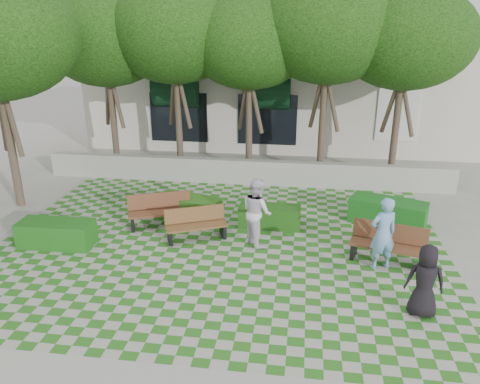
# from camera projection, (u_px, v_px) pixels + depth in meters

# --- Properties ---
(ground) EXTENTS (90.00, 90.00, 0.00)m
(ground) POSITION_uv_depth(u_px,v_px,m) (212.00, 264.00, 11.72)
(ground) COLOR gray
(ground) RESTS_ON ground
(lawn) EXTENTS (12.00, 12.00, 0.00)m
(lawn) POSITION_uv_depth(u_px,v_px,m) (219.00, 246.00, 12.65)
(lawn) COLOR #2B721E
(lawn) RESTS_ON ground
(retaining_wall) EXTENTS (15.00, 0.36, 0.90)m
(retaining_wall) POSITION_uv_depth(u_px,v_px,m) (244.00, 172.00, 17.32)
(retaining_wall) COLOR #9E9B93
(retaining_wall) RESTS_ON ground
(bench_east) EXTENTS (1.94, 1.09, 0.97)m
(bench_east) POSITION_uv_depth(u_px,v_px,m) (388.00, 245.00, 11.69)
(bench_east) COLOR #57321D
(bench_east) RESTS_ON ground
(bench_mid) EXTENTS (1.76, 1.20, 0.88)m
(bench_mid) POSITION_uv_depth(u_px,v_px,m) (196.00, 225.00, 12.92)
(bench_mid) COLOR brown
(bench_mid) RESTS_ON ground
(bench_west) EXTENTS (1.94, 1.24, 0.97)m
(bench_west) POSITION_uv_depth(u_px,v_px,m) (160.00, 211.00, 13.73)
(bench_west) COLOR brown
(bench_west) RESTS_ON ground
(hedge_east) EXTENTS (2.34, 1.58, 0.76)m
(hedge_east) POSITION_uv_depth(u_px,v_px,m) (388.00, 212.00, 13.87)
(hedge_east) COLOR #15521A
(hedge_east) RESTS_ON ground
(hedge_midright) EXTENTS (1.80, 0.74, 0.63)m
(hedge_midright) POSITION_uv_depth(u_px,v_px,m) (270.00, 216.00, 13.75)
(hedge_midright) COLOR #1A4713
(hedge_midright) RESTS_ON ground
(hedge_midleft) EXTENTS (2.10, 1.32, 0.69)m
(hedge_midleft) POSITION_uv_depth(u_px,v_px,m) (189.00, 207.00, 14.32)
(hedge_midleft) COLOR #225216
(hedge_midleft) RESTS_ON ground
(hedge_west) EXTENTS (1.99, 0.83, 0.69)m
(hedge_west) POSITION_uv_depth(u_px,v_px,m) (57.00, 234.00, 12.57)
(hedge_west) COLOR #185316
(hedge_west) RESTS_ON ground
(person_blue) EXTENTS (0.79, 0.65, 1.85)m
(person_blue) POSITION_uv_depth(u_px,v_px,m) (383.00, 234.00, 11.23)
(person_blue) COLOR #74A7D4
(person_blue) RESTS_ON ground
(person_dark) EXTENTS (0.82, 0.59, 1.58)m
(person_dark) POSITION_uv_depth(u_px,v_px,m) (425.00, 281.00, 9.46)
(person_dark) COLOR black
(person_dark) RESTS_ON ground
(person_white) EXTENTS (1.10, 1.15, 1.87)m
(person_white) POSITION_uv_depth(u_px,v_px,m) (257.00, 212.00, 12.49)
(person_white) COLOR silver
(person_white) RESTS_ON ground
(tree_row) EXTENTS (17.70, 13.40, 7.41)m
(tree_row) POSITION_uv_depth(u_px,v_px,m) (189.00, 38.00, 15.69)
(tree_row) COLOR #47382B
(tree_row) RESTS_ON ground
(building) EXTENTS (18.00, 8.92, 5.15)m
(building) POSITION_uv_depth(u_px,v_px,m) (283.00, 87.00, 23.80)
(building) COLOR beige
(building) RESTS_ON ground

